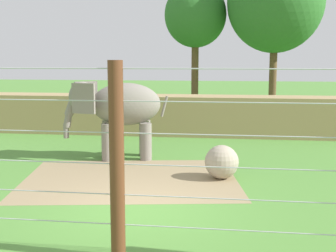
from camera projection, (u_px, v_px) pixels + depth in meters
ground_plane at (136, 210)px, 10.22m from camera, size 120.00×120.00×0.00m
dirt_patch at (130, 179)px, 12.89m from camera, size 6.76×5.55×0.01m
embankment_wall at (183, 115)px, 20.35m from camera, size 36.00×1.80×1.77m
elephant at (118, 108)px, 15.28m from camera, size 3.55×1.88×2.68m
enrichment_ball at (222, 162)px, 12.85m from camera, size 0.98×0.98×0.98m
cable_fence at (109, 162)px, 7.53m from camera, size 10.96×0.25×3.43m
tree_far_left at (195, 16)px, 27.21m from camera, size 3.78×3.78×8.08m
tree_left_of_centre at (275, 2)px, 25.62m from camera, size 5.54×5.54×9.58m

